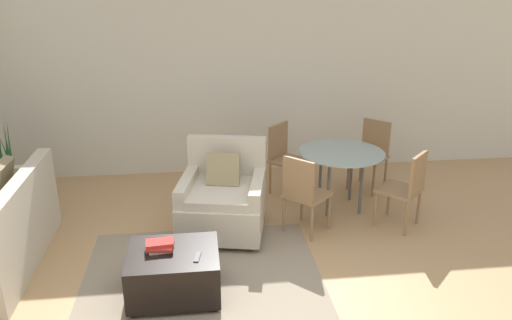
# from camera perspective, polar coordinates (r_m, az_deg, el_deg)

# --- Properties ---
(wall_back) EXTENTS (12.00, 0.06, 2.75)m
(wall_back) POSITION_cam_1_polar(r_m,az_deg,el_deg) (6.94, -4.35, 9.56)
(wall_back) COLOR beige
(wall_back) RESTS_ON ground_plane
(area_rug) EXTENTS (2.24, 1.86, 0.01)m
(area_rug) POSITION_cam_1_polar(r_m,az_deg,el_deg) (4.87, -6.12, -13.05)
(area_rug) COLOR gray
(area_rug) RESTS_ON ground_plane
(armchair) EXTENTS (1.05, 1.08, 0.98)m
(armchair) POSITION_cam_1_polar(r_m,az_deg,el_deg) (5.48, -3.77, -4.53)
(armchair) COLOR beige
(armchair) RESTS_ON ground_plane
(ottoman) EXTENTS (0.79, 0.66, 0.43)m
(ottoman) POSITION_cam_1_polar(r_m,az_deg,el_deg) (4.54, -9.35, -12.46)
(ottoman) COLOR black
(ottoman) RESTS_ON ground_plane
(book_stack) EXTENTS (0.25, 0.20, 0.08)m
(book_stack) POSITION_cam_1_polar(r_m,az_deg,el_deg) (4.47, -10.93, -9.59)
(book_stack) COLOR beige
(book_stack) RESTS_ON ottoman
(tv_remote_primary) EXTENTS (0.07, 0.17, 0.01)m
(tv_remote_primary) POSITION_cam_1_polar(r_m,az_deg,el_deg) (4.33, -6.71, -10.94)
(tv_remote_primary) COLOR #333338
(tv_remote_primary) RESTS_ON ottoman
(potted_plant) EXTENTS (0.40, 0.40, 1.12)m
(potted_plant) POSITION_cam_1_polar(r_m,az_deg,el_deg) (6.75, -26.15, -2.91)
(potted_plant) COLOR brown
(potted_plant) RESTS_ON ground_plane
(dining_table) EXTENTS (1.01, 1.01, 0.72)m
(dining_table) POSITION_cam_1_polar(r_m,az_deg,el_deg) (5.98, 9.75, 0.10)
(dining_table) COLOR #8C9E99
(dining_table) RESTS_ON ground_plane
(dining_chair_near_left) EXTENTS (0.59, 0.59, 0.90)m
(dining_chair_near_left) POSITION_cam_1_polar(r_m,az_deg,el_deg) (5.36, 5.41, -3.46)
(dining_chair_near_left) COLOR #93704C
(dining_chair_near_left) RESTS_ON ground_plane
(dining_chair_near_right) EXTENTS (0.59, 0.59, 0.90)m
(dining_chair_near_right) POSITION_cam_1_polar(r_m,az_deg,el_deg) (5.71, 16.92, -2.76)
(dining_chair_near_right) COLOR #93704C
(dining_chair_near_right) RESTS_ON ground_plane
(dining_chair_far_left) EXTENTS (0.59, 0.59, 0.90)m
(dining_chair_far_left) POSITION_cam_1_polar(r_m,az_deg,el_deg) (6.42, 3.26, 0.73)
(dining_chair_far_left) COLOR #93704C
(dining_chair_far_left) RESTS_ON ground_plane
(dining_chair_far_right) EXTENTS (0.59, 0.59, 0.90)m
(dining_chair_far_right) POSITION_cam_1_polar(r_m,az_deg,el_deg) (6.72, 13.09, 1.11)
(dining_chair_far_right) COLOR #93704C
(dining_chair_far_right) RESTS_ON ground_plane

